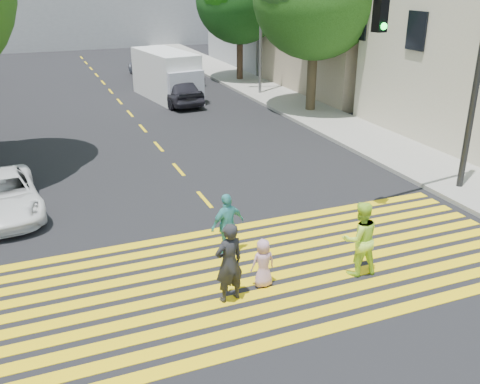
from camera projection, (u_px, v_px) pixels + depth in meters
ground at (291, 299)px, 11.67m from camera, size 120.00×120.00×0.00m
sidewalk_right at (306, 110)px, 27.46m from camera, size 3.00×60.00×0.15m
crosswalk at (267, 271)px, 12.77m from camera, size 13.40×5.30×0.01m
lane_line at (115, 96)px, 30.99m from camera, size 0.12×34.40×0.01m
building_right_tan at (376, 3)px, 31.26m from camera, size 10.00×10.00×10.00m
pedestrian_man at (229, 263)px, 11.33m from camera, size 0.74×0.57×1.83m
pedestrian_woman at (360, 239)px, 12.37m from camera, size 0.95×0.77×1.82m
pedestrian_child at (263, 263)px, 11.99m from camera, size 0.57×0.38×1.16m
pedestrian_extra at (228, 225)px, 13.28m from camera, size 1.03×0.64×1.63m
white_sedan at (3, 195)px, 15.63m from camera, size 2.37×4.44×1.19m
dark_car_near at (177, 90)px, 28.85m from camera, size 2.14×4.54×1.50m
silver_car at (144, 67)px, 36.79m from camera, size 2.07×4.51×1.28m
dark_car_parked at (181, 70)px, 34.88m from camera, size 1.88×4.56×1.47m
white_van at (168, 77)px, 29.94m from camera, size 2.81×5.77×2.61m
traffic_signal at (453, 59)px, 15.35m from camera, size 4.53×0.98×6.69m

